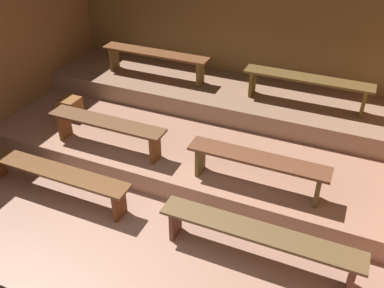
{
  "coord_description": "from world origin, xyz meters",
  "views": [
    {
      "loc": [
        1.98,
        -2.19,
        3.64
      ],
      "look_at": [
        0.09,
        2.16,
        0.51
      ],
      "focal_mm": 39.05,
      "sensor_mm": 36.0,
      "label": 1
    }
  ],
  "objects_px": {
    "bench_lower_left": "(107,127)",
    "bench_middle_left": "(155,57)",
    "bench_floor_left": "(52,174)",
    "bench_lower_right": "(257,164)",
    "wooden_crate_lower": "(70,107)",
    "bench_middle_right": "(307,83)",
    "bench_floor_right": "(258,237)"
  },
  "relations": [
    {
      "from": "bench_lower_right",
      "to": "bench_middle_right",
      "type": "bearing_deg",
      "value": 83.68
    },
    {
      "from": "bench_floor_right",
      "to": "wooden_crate_lower",
      "type": "height_order",
      "value": "wooden_crate_lower"
    },
    {
      "from": "bench_lower_right",
      "to": "wooden_crate_lower",
      "type": "bearing_deg",
      "value": 170.31
    },
    {
      "from": "bench_floor_right",
      "to": "bench_lower_right",
      "type": "height_order",
      "value": "bench_lower_right"
    },
    {
      "from": "bench_floor_right",
      "to": "wooden_crate_lower",
      "type": "bearing_deg",
      "value": 157.95
    },
    {
      "from": "bench_floor_left",
      "to": "bench_middle_left",
      "type": "height_order",
      "value": "bench_middle_left"
    },
    {
      "from": "bench_floor_left",
      "to": "bench_middle_right",
      "type": "xyz_separation_m",
      "value": [
        2.65,
        2.73,
        0.61
      ]
    },
    {
      "from": "bench_middle_right",
      "to": "bench_floor_right",
      "type": "bearing_deg",
      "value": -88.24
    },
    {
      "from": "bench_lower_left",
      "to": "bench_lower_right",
      "type": "relative_size",
      "value": 1.0
    },
    {
      "from": "bench_middle_left",
      "to": "wooden_crate_lower",
      "type": "relative_size",
      "value": 6.3
    },
    {
      "from": "bench_floor_left",
      "to": "bench_middle_right",
      "type": "relative_size",
      "value": 1.16
    },
    {
      "from": "bench_lower_right",
      "to": "bench_middle_right",
      "type": "distance_m",
      "value": 1.89
    },
    {
      "from": "bench_lower_right",
      "to": "bench_middle_right",
      "type": "relative_size",
      "value": 0.91
    },
    {
      "from": "bench_floor_left",
      "to": "wooden_crate_lower",
      "type": "xyz_separation_m",
      "value": [
        -0.79,
        1.43,
        0.1
      ]
    },
    {
      "from": "bench_middle_right",
      "to": "wooden_crate_lower",
      "type": "relative_size",
      "value": 6.3
    },
    {
      "from": "bench_floor_right",
      "to": "bench_middle_right",
      "type": "relative_size",
      "value": 1.16
    },
    {
      "from": "bench_lower_left",
      "to": "bench_middle_left",
      "type": "relative_size",
      "value": 0.91
    },
    {
      "from": "bench_floor_left",
      "to": "bench_lower_right",
      "type": "height_order",
      "value": "bench_lower_right"
    },
    {
      "from": "bench_floor_left",
      "to": "bench_lower_right",
      "type": "relative_size",
      "value": 1.27
    },
    {
      "from": "bench_middle_right",
      "to": "wooden_crate_lower",
      "type": "distance_m",
      "value": 3.71
    },
    {
      "from": "bench_lower_left",
      "to": "bench_middle_left",
      "type": "height_order",
      "value": "bench_middle_left"
    },
    {
      "from": "bench_lower_right",
      "to": "wooden_crate_lower",
      "type": "xyz_separation_m",
      "value": [
        -3.23,
        0.55,
        -0.2
      ]
    },
    {
      "from": "bench_floor_left",
      "to": "bench_middle_right",
      "type": "distance_m",
      "value": 3.85
    },
    {
      "from": "bench_lower_left",
      "to": "bench_middle_left",
      "type": "distance_m",
      "value": 1.89
    },
    {
      "from": "bench_lower_left",
      "to": "bench_middle_right",
      "type": "xyz_separation_m",
      "value": [
        2.36,
        1.86,
        0.31
      ]
    },
    {
      "from": "bench_middle_left",
      "to": "wooden_crate_lower",
      "type": "xyz_separation_m",
      "value": [
        -0.87,
        -1.3,
        -0.51
      ]
    },
    {
      "from": "bench_middle_left",
      "to": "bench_middle_right",
      "type": "xyz_separation_m",
      "value": [
        2.57,
        0.0,
        0.0
      ]
    },
    {
      "from": "bench_floor_right",
      "to": "bench_lower_right",
      "type": "bearing_deg",
      "value": 108.33
    },
    {
      "from": "bench_lower_left",
      "to": "bench_lower_right",
      "type": "bearing_deg",
      "value": 0.0
    },
    {
      "from": "bench_middle_right",
      "to": "bench_lower_right",
      "type": "bearing_deg",
      "value": -96.32
    },
    {
      "from": "bench_floor_right",
      "to": "bench_lower_left",
      "type": "relative_size",
      "value": 1.27
    },
    {
      "from": "bench_lower_right",
      "to": "bench_middle_left",
      "type": "bearing_deg",
      "value": 141.82
    }
  ]
}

